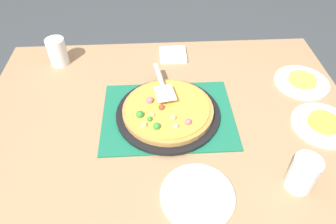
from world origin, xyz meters
name	(u,v)px	position (x,y,z in m)	size (l,w,h in m)	color
ground_plane	(168,213)	(0.00, 0.00, 0.00)	(8.00, 8.00, 0.00)	#3D4247
dining_table	(168,135)	(0.00, 0.00, 0.64)	(1.40, 1.00, 0.75)	#9E7A56
placemat	(168,115)	(0.00, 0.00, 0.75)	(0.48, 0.36, 0.01)	#196B4C
pizza_pan	(168,113)	(0.00, 0.00, 0.76)	(0.38, 0.38, 0.01)	black
pizza	(168,110)	(0.00, 0.00, 0.78)	(0.33, 0.33, 0.05)	#B78442
plate_near_left	(302,82)	(0.56, 0.16, 0.76)	(0.22, 0.22, 0.01)	white
plate_far_right	(323,125)	(0.55, -0.08, 0.76)	(0.22, 0.22, 0.01)	white
plate_side	(197,196)	(0.07, -0.34, 0.76)	(0.22, 0.22, 0.01)	white
served_slice_left	(302,80)	(0.56, 0.16, 0.77)	(0.11, 0.11, 0.02)	#EAB747
served_slice_right	(324,122)	(0.55, -0.08, 0.77)	(0.11, 0.11, 0.02)	gold
cup_near	(303,174)	(0.37, -0.31, 0.81)	(0.08, 0.08, 0.12)	white
cup_far	(57,52)	(-0.46, 0.36, 0.81)	(0.08, 0.08, 0.12)	white
pizza_server	(162,85)	(-0.02, 0.10, 0.82)	(0.08, 0.23, 0.01)	silver
napkin_stack	(173,55)	(0.04, 0.38, 0.76)	(0.12, 0.12, 0.02)	white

